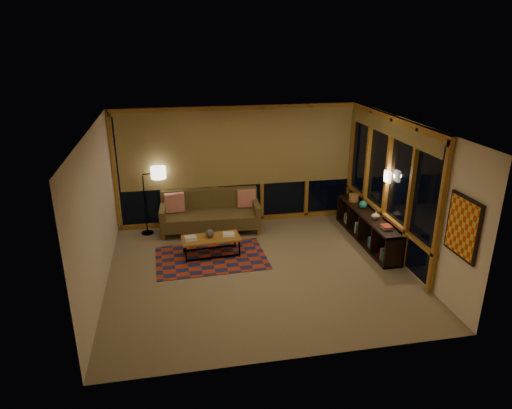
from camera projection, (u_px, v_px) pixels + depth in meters
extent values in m
cube|color=#907A5B|center=(259.00, 271.00, 8.50)|extent=(5.50, 5.00, 0.01)
cube|color=white|center=(260.00, 127.00, 7.55)|extent=(5.50, 5.00, 0.01)
cube|color=beige|center=(238.00, 165.00, 10.32)|extent=(5.50, 0.01, 2.70)
cube|color=beige|center=(298.00, 271.00, 5.73)|extent=(5.50, 0.01, 2.70)
cube|color=beige|center=(97.00, 214.00, 7.54)|extent=(0.01, 5.00, 2.70)
cube|color=beige|center=(404.00, 193.00, 8.51)|extent=(0.01, 5.00, 2.70)
cube|color=#A5331A|center=(211.00, 258.00, 8.97)|extent=(2.18, 1.50, 0.01)
sphere|color=black|center=(210.00, 233.00, 8.96)|extent=(0.18, 0.18, 0.17)
cylinder|color=olive|center=(354.00, 198.00, 10.17)|extent=(0.25, 0.25, 0.16)
sphere|color=#1E7B6B|center=(363.00, 205.00, 9.74)|extent=(0.20, 0.20, 0.17)
imported|color=tan|center=(376.00, 215.00, 9.16)|extent=(0.20, 0.20, 0.18)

